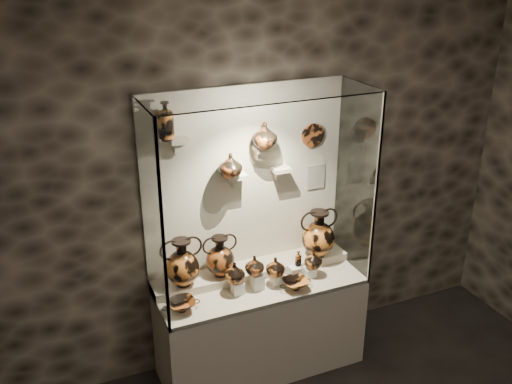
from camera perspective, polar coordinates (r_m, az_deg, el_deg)
wall_back at (r=4.60m, az=-1.11°, el=0.96°), size 5.00×0.02×3.20m
plinth at (r=4.93m, az=0.45°, el=-13.38°), size 1.70×0.60×0.80m
front_tier at (r=4.70m, az=0.46°, el=-9.31°), size 1.68×0.58×0.03m
rear_tier at (r=4.82m, az=-0.38°, el=-7.93°), size 1.70×0.25×0.10m
back_panel at (r=4.60m, az=-1.09°, el=0.94°), size 1.70×0.03×1.60m
glass_front at (r=4.08m, az=2.17°, el=-2.03°), size 1.70×0.01×1.60m
glass_left at (r=4.09m, az=-10.42°, el=-2.38°), size 0.01×0.60×1.60m
glass_right at (r=4.71m, az=9.96°, el=1.14°), size 0.01×0.60×1.60m
glass_top at (r=4.08m, az=0.53°, el=9.81°), size 1.70×0.60×0.01m
frame_post_left at (r=3.84m, az=-9.31°, el=-4.08°), size 0.02×0.02×1.60m
frame_post_right at (r=4.49m, az=11.88°, el=-0.15°), size 0.02×0.02×1.60m
pedestal_a at (r=4.55m, az=-1.85°, el=-9.51°), size 0.09×0.09×0.10m
pedestal_b at (r=4.60m, az=0.14°, el=-8.91°), size 0.09×0.09×0.13m
pedestal_c at (r=4.67m, az=2.08°, el=-8.67°), size 0.09×0.09×0.09m
pedestal_d at (r=4.72m, az=3.85°, el=-8.10°), size 0.09×0.09×0.12m
pedestal_e at (r=4.79m, az=5.35°, el=-7.94°), size 0.09×0.09×0.08m
bracket_ul at (r=4.21m, az=-7.71°, el=5.14°), size 0.14×0.12×0.04m
bracket_ca at (r=4.46m, az=-1.92°, el=1.60°), size 0.14×0.12×0.04m
bracket_cb at (r=4.46m, az=0.44°, el=4.37°), size 0.10×0.12×0.04m
bracket_cc at (r=4.60m, az=2.49°, el=2.29°), size 0.14×0.12×0.04m
amphora_left at (r=4.48m, az=-7.40°, el=-7.00°), size 0.35×0.35×0.40m
amphora_mid at (r=4.59m, az=-3.63°, el=-6.41°), size 0.34×0.34×0.35m
amphora_right at (r=4.88m, az=6.26°, el=-4.15°), size 0.42×0.42×0.42m
jug_a at (r=4.48m, az=-2.17°, el=-8.04°), size 0.21×0.21×0.17m
jug_b at (r=4.53m, az=-0.17°, el=-7.34°), size 0.20×0.20×0.16m
jug_c at (r=4.59m, az=1.93°, el=-7.48°), size 0.16×0.16×0.16m
jug_e at (r=4.73m, az=5.74°, el=-6.74°), size 0.19×0.19×0.16m
lekythos_small at (r=4.68m, az=4.24°, el=-6.56°), size 0.07×0.07×0.14m
kylix_left at (r=4.38m, az=-7.45°, el=-11.10°), size 0.33×0.31×0.11m
kylix_right at (r=4.61m, az=3.97°, el=-9.10°), size 0.28×0.25×0.10m
lekythos_tall at (r=4.12m, az=-9.03°, el=7.21°), size 0.16×0.16×0.31m
ovoid_vase_a at (r=4.36m, az=-2.57°, el=2.67°), size 0.18×0.18×0.19m
ovoid_vase_b at (r=4.39m, az=0.87°, el=5.68°), size 0.20×0.20×0.20m
wall_plate at (r=4.70m, az=5.70°, el=5.66°), size 0.20×0.02×0.20m
info_placard at (r=4.85m, az=6.01°, el=1.53°), size 0.16×0.01×0.22m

